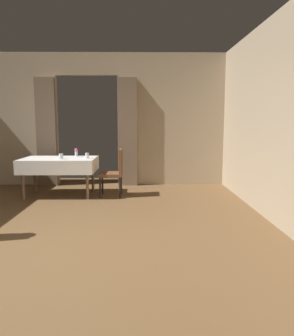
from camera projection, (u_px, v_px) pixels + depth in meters
ground at (31, 254)px, 3.75m from camera, size 10.08×10.08×0.00m
wall_back at (88, 120)px, 7.68m from camera, size 6.40×0.27×3.00m
dining_table_mid at (59, 163)px, 6.62m from camera, size 1.45×0.95×0.75m
chair_mid_right at (115, 170)px, 6.58m from camera, size 0.44×0.44×0.93m
flower_vase_mid at (76, 152)px, 6.92m from camera, size 0.07×0.07×0.17m
glass_mid_b at (61, 156)px, 6.43m from camera, size 0.08×0.08×0.11m
glass_mid_c at (87, 156)px, 6.57m from camera, size 0.07×0.07×0.11m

